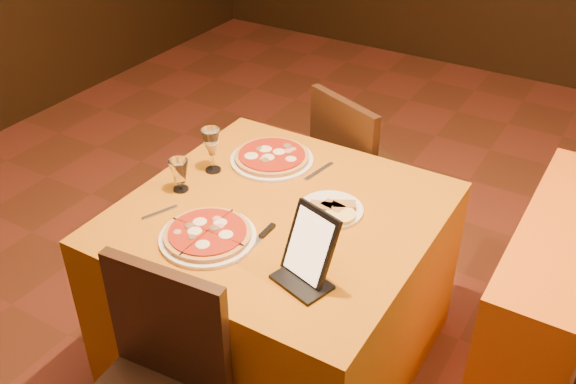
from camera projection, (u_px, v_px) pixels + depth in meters
The scene contains 12 objects.
floor at pixel (338, 372), 2.68m from camera, with size 6.00×7.00×0.01m, color #5E2D19.
main_table at pixel (280, 287), 2.56m from camera, with size 1.10×1.10×0.75m, color #AE630B.
chair_main_far at pixel (370, 176), 3.12m from camera, with size 0.47×0.47×0.91m, color black, non-canonical shape.
pizza_near at pixel (208, 236), 2.20m from camera, with size 0.34×0.34×0.03m.
pizza_far at pixel (272, 158), 2.64m from camera, with size 0.34×0.34×0.03m.
cutlet_dish at pixel (331, 208), 2.34m from camera, with size 0.24×0.24×0.03m.
wine_glass at pixel (212, 150), 2.54m from camera, with size 0.08×0.08×0.19m, color tan, non-canonical shape.
water_glass at pixel (180, 175), 2.44m from camera, with size 0.07×0.07×0.13m, color silver, non-canonical shape.
tablet at pixel (310, 245), 1.99m from camera, with size 0.18×0.02×0.24m, color black.
knife at pixel (254, 245), 2.18m from camera, with size 0.22×0.02×0.01m, color silver.
fork_near at pixel (160, 212), 2.34m from camera, with size 0.14×0.02×0.01m, color silver.
fork_far at pixel (319, 171), 2.58m from camera, with size 0.17×0.02×0.01m, color silver.
Camera 1 is at (0.76, -1.67, 2.11)m, focal length 40.00 mm.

